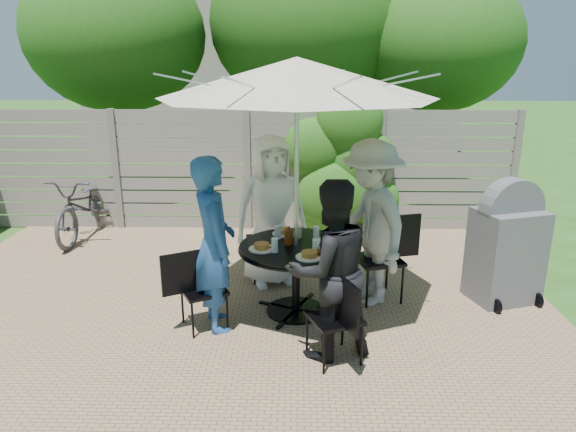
{
  "coord_description": "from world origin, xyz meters",
  "views": [
    {
      "loc": [
        0.78,
        -4.61,
        2.52
      ],
      "look_at": [
        0.67,
        0.42,
        1.0
      ],
      "focal_mm": 32.0,
      "sensor_mm": 36.0,
      "label": 1
    }
  ],
  "objects_px": {
    "chair_left": "(203,305)",
    "person_left": "(214,245)",
    "chair_right": "(379,275)",
    "plate_right": "(329,239)",
    "glass_left": "(275,245)",
    "bbq_grill": "(506,247)",
    "plate_front": "(309,255)",
    "glass_right": "(316,233)",
    "plate_back": "(284,232)",
    "umbrella": "(297,78)",
    "glass_front": "(316,246)",
    "chair_front": "(335,335)",
    "chair_back": "(268,255)",
    "syrup_jug": "(289,237)",
    "person_front": "(330,271)",
    "person_back": "(271,211)",
    "person_right": "(370,224)",
    "bicycle": "(86,206)",
    "glass_back": "(278,232)",
    "plate_extra": "(324,251)",
    "patio_table": "(296,266)",
    "plate_left": "(262,247)",
    "coffee_cup": "(298,232)"
  },
  "relations": [
    {
      "from": "chair_left",
      "to": "person_left",
      "type": "height_order",
      "value": "person_left"
    },
    {
      "from": "chair_right",
      "to": "plate_right",
      "type": "xyz_separation_m",
      "value": [
        -0.57,
        -0.21,
        0.49
      ]
    },
    {
      "from": "glass_left",
      "to": "bbq_grill",
      "type": "bearing_deg",
      "value": 12.41
    },
    {
      "from": "plate_front",
      "to": "glass_right",
      "type": "distance_m",
      "value": 0.53
    },
    {
      "from": "plate_right",
      "to": "glass_right",
      "type": "distance_m",
      "value": 0.15
    },
    {
      "from": "plate_back",
      "to": "plate_front",
      "type": "relative_size",
      "value": 1.0
    },
    {
      "from": "umbrella",
      "to": "glass_front",
      "type": "xyz_separation_m",
      "value": [
        0.19,
        -0.21,
        -1.55
      ]
    },
    {
      "from": "plate_back",
      "to": "glass_left",
      "type": "relative_size",
      "value": 1.86
    },
    {
      "from": "chair_front",
      "to": "glass_left",
      "type": "xyz_separation_m",
      "value": [
        -0.55,
        0.71,
        0.56
      ]
    },
    {
      "from": "chair_back",
      "to": "chair_left",
      "type": "height_order",
      "value": "chair_back"
    },
    {
      "from": "syrup_jug",
      "to": "person_front",
      "type": "bearing_deg",
      "value": -65.48
    },
    {
      "from": "person_back",
      "to": "chair_left",
      "type": "height_order",
      "value": "person_back"
    },
    {
      "from": "person_back",
      "to": "syrup_jug",
      "type": "bearing_deg",
      "value": -94.4
    },
    {
      "from": "person_right",
      "to": "glass_front",
      "type": "distance_m",
      "value": 0.77
    },
    {
      "from": "glass_front",
      "to": "bicycle",
      "type": "bearing_deg",
      "value": 142.03
    },
    {
      "from": "chair_front",
      "to": "glass_back",
      "type": "height_order",
      "value": "glass_back"
    },
    {
      "from": "chair_back",
      "to": "plate_extra",
      "type": "xyz_separation_m",
      "value": [
        0.61,
        -1.12,
        0.48
      ]
    },
    {
      "from": "chair_left",
      "to": "glass_front",
      "type": "bearing_deg",
      "value": -21.13
    },
    {
      "from": "patio_table",
      "to": "person_front",
      "type": "height_order",
      "value": "person_front"
    },
    {
      "from": "plate_front",
      "to": "plate_back",
      "type": "bearing_deg",
      "value": 110.62
    },
    {
      "from": "plate_extra",
      "to": "glass_back",
      "type": "bearing_deg",
      "value": 137.6
    },
    {
      "from": "chair_back",
      "to": "plate_extra",
      "type": "bearing_deg",
      "value": 14.09
    },
    {
      "from": "chair_right",
      "to": "chair_left",
      "type": "bearing_deg",
      "value": 6.15
    },
    {
      "from": "glass_back",
      "to": "bicycle",
      "type": "bearing_deg",
      "value": 143.46
    },
    {
      "from": "patio_table",
      "to": "bicycle",
      "type": "relative_size",
      "value": 0.81
    },
    {
      "from": "chair_back",
      "to": "glass_front",
      "type": "distance_m",
      "value": 1.34
    },
    {
      "from": "chair_back",
      "to": "person_right",
      "type": "height_order",
      "value": "person_right"
    },
    {
      "from": "chair_front",
      "to": "plate_right",
      "type": "xyz_separation_m",
      "value": [
        -0.0,
        1.03,
        0.52
      ]
    },
    {
      "from": "plate_back",
      "to": "plate_left",
      "type": "distance_m",
      "value": 0.51
    },
    {
      "from": "glass_front",
      "to": "plate_back",
      "type": "bearing_deg",
      "value": 120.23
    },
    {
      "from": "person_back",
      "to": "plate_back",
      "type": "xyz_separation_m",
      "value": [
        0.17,
        -0.44,
        -0.11
      ]
    },
    {
      "from": "patio_table",
      "to": "person_right",
      "type": "height_order",
      "value": "person_right"
    },
    {
      "from": "plate_front",
      "to": "bicycle",
      "type": "xyz_separation_m",
      "value": [
        -3.25,
        2.71,
        -0.3
      ]
    },
    {
      "from": "chair_front",
      "to": "glass_back",
      "type": "relative_size",
      "value": 6.08
    },
    {
      "from": "syrup_jug",
      "to": "bicycle",
      "type": "xyz_separation_m",
      "value": [
        -3.05,
        2.35,
        -0.35
      ]
    },
    {
      "from": "person_right",
      "to": "syrup_jug",
      "type": "bearing_deg",
      "value": -93.22
    },
    {
      "from": "person_back",
      "to": "chair_front",
      "type": "xyz_separation_m",
      "value": [
        0.63,
        -1.68,
        -0.62
      ]
    },
    {
      "from": "chair_back",
      "to": "umbrella",
      "type": "bearing_deg",
      "value": 5.98
    },
    {
      "from": "umbrella",
      "to": "chair_left",
      "type": "bearing_deg",
      "value": -159.27
    },
    {
      "from": "plate_back",
      "to": "umbrella",
      "type": "bearing_deg",
      "value": -69.38
    },
    {
      "from": "patio_table",
      "to": "glass_back",
      "type": "height_order",
      "value": "glass_back"
    },
    {
      "from": "person_right",
      "to": "plate_back",
      "type": "bearing_deg",
      "value": -113.45
    },
    {
      "from": "plate_back",
      "to": "bbq_grill",
      "type": "height_order",
      "value": "bbq_grill"
    },
    {
      "from": "chair_right",
      "to": "plate_back",
      "type": "height_order",
      "value": "chair_right"
    },
    {
      "from": "umbrella",
      "to": "chair_back",
      "type": "distance_m",
      "value": 2.29
    },
    {
      "from": "chair_back",
      "to": "bicycle",
      "type": "distance_m",
      "value": 3.15
    },
    {
      "from": "plate_back",
      "to": "glass_front",
      "type": "bearing_deg",
      "value": -59.77
    },
    {
      "from": "person_back",
      "to": "plate_front",
      "type": "xyz_separation_m",
      "value": [
        0.42,
        -1.11,
        -0.11
      ]
    },
    {
      "from": "person_right",
      "to": "coffee_cup",
      "type": "height_order",
      "value": "person_right"
    },
    {
      "from": "umbrella",
      "to": "person_right",
      "type": "relative_size",
      "value": 1.91
    }
  ]
}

